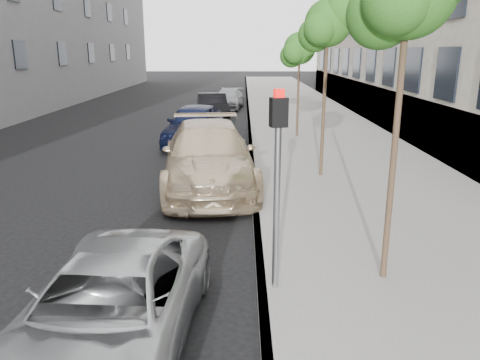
{
  "coord_description": "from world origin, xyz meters",
  "views": [
    {
      "loc": [
        0.87,
        -5.56,
        3.77
      ],
      "look_at": [
        0.82,
        2.55,
        1.5
      ],
      "focal_mm": 35.0,
      "sensor_mm": 36.0,
      "label": 1
    }
  ],
  "objects_px": {
    "sedan_black": "(212,107)",
    "suv": "(209,156)",
    "minivan": "(109,309)",
    "signal_pole": "(277,168)",
    "sedan_blue": "(194,124)",
    "tree_far": "(300,48)",
    "tree_mid": "(329,23)",
    "sedan_rear": "(228,99)"
  },
  "relations": [
    {
      "from": "sedan_black",
      "to": "suv",
      "type": "bearing_deg",
      "value": -94.73
    },
    {
      "from": "minivan",
      "to": "suv",
      "type": "relative_size",
      "value": 0.73
    },
    {
      "from": "signal_pole",
      "to": "sedan_blue",
      "type": "xyz_separation_m",
      "value": [
        -2.49,
        12.22,
        -1.25
      ]
    },
    {
      "from": "signal_pole",
      "to": "tree_far",
      "type": "bearing_deg",
      "value": 68.48
    },
    {
      "from": "sedan_black",
      "to": "sedan_blue",
      "type": "bearing_deg",
      "value": -100.21
    },
    {
      "from": "minivan",
      "to": "suv",
      "type": "bearing_deg",
      "value": 87.97
    },
    {
      "from": "tree_mid",
      "to": "suv",
      "type": "distance_m",
      "value": 4.93
    },
    {
      "from": "minivan",
      "to": "sedan_black",
      "type": "relative_size",
      "value": 1.04
    },
    {
      "from": "sedan_blue",
      "to": "sedan_black",
      "type": "relative_size",
      "value": 1.12
    },
    {
      "from": "minivan",
      "to": "sedan_blue",
      "type": "bearing_deg",
      "value": 94.55
    },
    {
      "from": "tree_far",
      "to": "sedan_blue",
      "type": "bearing_deg",
      "value": -165.23
    },
    {
      "from": "suv",
      "to": "tree_mid",
      "type": "bearing_deg",
      "value": 6.26
    },
    {
      "from": "sedan_blue",
      "to": "minivan",
      "type": "bearing_deg",
      "value": -82.59
    },
    {
      "from": "tree_mid",
      "to": "sedan_rear",
      "type": "xyz_separation_m",
      "value": [
        -3.33,
        17.32,
        -3.83
      ]
    },
    {
      "from": "suv",
      "to": "sedan_blue",
      "type": "relative_size",
      "value": 1.26
    },
    {
      "from": "tree_far",
      "to": "suv",
      "type": "xyz_separation_m",
      "value": [
        -3.33,
        -7.22,
        -2.92
      ]
    },
    {
      "from": "sedan_blue",
      "to": "tree_mid",
      "type": "bearing_deg",
      "value": -44.84
    },
    {
      "from": "tree_far",
      "to": "sedan_black",
      "type": "relative_size",
      "value": 1.04
    },
    {
      "from": "sedan_black",
      "to": "sedan_rear",
      "type": "bearing_deg",
      "value": 73.59
    },
    {
      "from": "sedan_black",
      "to": "signal_pole",
      "type": "bearing_deg",
      "value": -91.38
    },
    {
      "from": "suv",
      "to": "sedan_black",
      "type": "distance_m",
      "value": 13.14
    },
    {
      "from": "minivan",
      "to": "sedan_blue",
      "type": "height_order",
      "value": "sedan_blue"
    },
    {
      "from": "tree_mid",
      "to": "tree_far",
      "type": "bearing_deg",
      "value": 90.0
    },
    {
      "from": "suv",
      "to": "signal_pole",
      "type": "bearing_deg",
      "value": -82.42
    },
    {
      "from": "tree_far",
      "to": "signal_pole",
      "type": "distance_m",
      "value": 13.61
    },
    {
      "from": "tree_mid",
      "to": "sedan_rear",
      "type": "height_order",
      "value": "tree_mid"
    },
    {
      "from": "tree_mid",
      "to": "sedan_rear",
      "type": "relative_size",
      "value": 1.19
    },
    {
      "from": "tree_far",
      "to": "sedan_rear",
      "type": "distance_m",
      "value": 11.76
    },
    {
      "from": "signal_pole",
      "to": "suv",
      "type": "relative_size",
      "value": 0.51
    },
    {
      "from": "tree_far",
      "to": "sedan_blue",
      "type": "relative_size",
      "value": 0.93
    },
    {
      "from": "signal_pole",
      "to": "sedan_black",
      "type": "relative_size",
      "value": 0.72
    },
    {
      "from": "minivan",
      "to": "sedan_rear",
      "type": "xyz_separation_m",
      "value": [
        0.71,
        25.67,
        0.01
      ]
    },
    {
      "from": "minivan",
      "to": "sedan_blue",
      "type": "distance_m",
      "value": 13.71
    },
    {
      "from": "minivan",
      "to": "sedan_rear",
      "type": "distance_m",
      "value": 25.68
    },
    {
      "from": "tree_far",
      "to": "sedan_black",
      "type": "xyz_separation_m",
      "value": [
        -4.06,
        5.9,
        -3.1
      ]
    },
    {
      "from": "sedan_blue",
      "to": "tree_far",
      "type": "bearing_deg",
      "value": 20.9
    },
    {
      "from": "suv",
      "to": "sedan_black",
      "type": "relative_size",
      "value": 1.42
    },
    {
      "from": "signal_pole",
      "to": "minivan",
      "type": "height_order",
      "value": "signal_pole"
    },
    {
      "from": "minivan",
      "to": "tree_far",
      "type": "bearing_deg",
      "value": 78.07
    },
    {
      "from": "minivan",
      "to": "sedan_black",
      "type": "distance_m",
      "value": 20.74
    },
    {
      "from": "minivan",
      "to": "suv",
      "type": "height_order",
      "value": "suv"
    },
    {
      "from": "sedan_blue",
      "to": "sedan_black",
      "type": "height_order",
      "value": "sedan_blue"
    }
  ]
}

